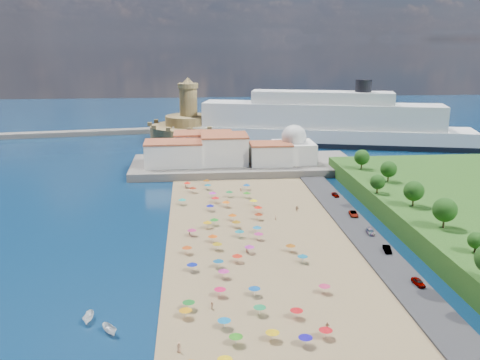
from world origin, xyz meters
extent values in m
plane|color=#071938|center=(0.00, 0.00, 0.00)|extent=(700.00, 700.00, 0.00)
cube|color=#59544C|center=(10.00, 73.00, 1.50)|extent=(90.00, 36.00, 3.00)
cube|color=#59544C|center=(-12.00, 108.00, 1.20)|extent=(18.00, 70.00, 2.40)
cube|color=#59544C|center=(-110.00, 153.00, 1.30)|extent=(199.03, 34.77, 2.60)
cube|color=silver|center=(-18.00, 69.00, 7.50)|extent=(22.00, 14.00, 9.00)
cube|color=silver|center=(2.00, 71.00, 8.50)|extent=(18.00, 16.00, 11.00)
cube|color=silver|center=(20.00, 67.00, 7.00)|extent=(16.00, 12.00, 8.00)
cube|color=silver|center=(-6.00, 83.00, 8.00)|extent=(24.00, 14.00, 10.00)
cube|color=silver|center=(30.00, 71.00, 7.00)|extent=(16.00, 16.00, 8.00)
sphere|color=silver|center=(30.00, 71.00, 13.00)|extent=(10.00, 10.00, 10.00)
cylinder|color=silver|center=(30.00, 71.00, 16.80)|extent=(1.20, 1.20, 1.60)
cylinder|color=#A38851|center=(-12.00, 138.00, 4.00)|extent=(40.00, 40.00, 8.00)
cylinder|color=#A38851|center=(-12.00, 138.00, 10.50)|extent=(24.00, 24.00, 5.00)
cylinder|color=#A38851|center=(-12.00, 138.00, 20.00)|extent=(9.00, 9.00, 14.00)
cylinder|color=#A38851|center=(-12.00, 138.00, 28.20)|extent=(10.40, 10.40, 2.40)
cone|color=#A38851|center=(-12.00, 138.00, 30.90)|extent=(6.00, 6.00, 3.00)
cube|color=black|center=(53.42, 121.21, 1.19)|extent=(148.42, 57.53, 2.37)
cube|color=white|center=(53.42, 121.21, 4.40)|extent=(147.36, 56.89, 8.79)
cube|color=white|center=(53.42, 121.21, 14.66)|extent=(117.98, 45.89, 11.73)
cube|color=white|center=(53.42, 121.21, 23.45)|extent=(69.66, 30.09, 5.86)
cylinder|color=black|center=(72.36, 116.40, 29.31)|extent=(7.82, 7.82, 5.86)
cylinder|color=gray|center=(1.02, -38.46, 1.25)|extent=(0.07, 0.07, 2.00)
cone|color=#0B4897|center=(1.02, -38.46, 2.15)|extent=(2.50, 2.50, 0.60)
cylinder|color=gray|center=(-12.32, -43.13, 1.25)|extent=(0.07, 0.07, 2.00)
cone|color=#136B1F|center=(-12.32, -43.13, 2.15)|extent=(2.50, 2.50, 0.60)
cylinder|color=gray|center=(-5.56, -23.95, 1.25)|extent=(0.07, 0.07, 2.00)
cone|color=navy|center=(-5.56, -23.95, 2.15)|extent=(2.50, 2.50, 0.60)
cylinder|color=gray|center=(1.16, 32.77, 1.25)|extent=(0.07, 0.07, 2.00)
cone|color=#157631|center=(1.16, 32.77, 2.15)|extent=(2.50, 2.50, 0.60)
cylinder|color=gray|center=(14.23, -22.96, 1.25)|extent=(0.07, 0.07, 2.00)
cone|color=#0D5D7F|center=(14.23, -22.96, 2.15)|extent=(2.50, 2.50, 0.60)
cylinder|color=gray|center=(-11.46, -2.92, 1.25)|extent=(0.07, 0.07, 2.00)
cone|color=#AD2560|center=(-11.46, -2.92, 2.15)|extent=(2.50, 2.50, 0.60)
cylinder|color=gray|center=(-5.89, 48.25, 1.25)|extent=(0.07, 0.07, 2.00)
cone|color=#934E0D|center=(-5.89, 48.25, 2.15)|extent=(2.50, 2.50, 0.60)
cylinder|color=gray|center=(-12.92, -46.21, 1.25)|extent=(0.07, 0.07, 2.00)
cone|color=orange|center=(-12.92, -46.21, 2.15)|extent=(2.50, 2.50, 0.60)
cylinder|color=gray|center=(-4.30, -56.19, 1.25)|extent=(0.07, 0.07, 2.00)
cone|color=#278116|center=(-4.30, -56.19, 2.15)|extent=(2.50, 2.50, 0.60)
cylinder|color=gray|center=(2.13, -55.49, 1.25)|extent=(0.07, 0.07, 2.00)
cone|color=gold|center=(2.13, -55.49, 2.15)|extent=(2.50, 2.50, 0.60)
cylinder|color=gray|center=(-5.16, 4.98, 1.25)|extent=(0.07, 0.07, 2.00)
cone|color=#167D1C|center=(-5.16, 4.98, 2.15)|extent=(2.50, 2.50, 0.60)
cylinder|color=gray|center=(6.81, 30.84, 1.25)|extent=(0.07, 0.07, 2.00)
cone|color=#268217|center=(6.81, 30.84, 2.15)|extent=(2.50, 2.50, 0.60)
cylinder|color=gray|center=(-5.69, 42.12, 1.25)|extent=(0.07, 0.07, 2.00)
cone|color=#0D647F|center=(-5.69, 42.12, 2.15)|extent=(2.50, 2.50, 0.60)
cylinder|color=gray|center=(11.52, -55.56, 1.25)|extent=(0.07, 0.07, 2.00)
cone|color=#B90E16|center=(11.52, -55.56, 2.15)|extent=(2.50, 2.50, 0.60)
cylinder|color=gray|center=(7.75, 40.76, 1.25)|extent=(0.07, 0.07, 2.00)
cone|color=#0B4997|center=(7.75, 40.76, 2.15)|extent=(2.50, 2.50, 0.60)
cylinder|color=gray|center=(-5.92, -50.62, 1.25)|extent=(0.07, 0.07, 2.00)
cone|color=#0C69A6|center=(-5.92, -50.62, 2.15)|extent=(2.50, 2.50, 0.60)
cylinder|color=gray|center=(7.85, 8.45, 1.25)|extent=(0.07, 0.07, 2.00)
cone|color=maroon|center=(7.85, 8.45, 2.15)|extent=(2.50, 2.50, 0.60)
cylinder|color=gray|center=(15.50, -38.71, 1.25)|extent=(0.07, 0.07, 2.00)
cone|color=#B62751|center=(15.50, -38.71, 2.15)|extent=(2.50, 2.50, 0.60)
cylinder|color=gray|center=(7.49, -57.58, 1.25)|extent=(0.07, 0.07, 2.00)
cone|color=#160B97|center=(7.49, -57.58, 2.15)|extent=(2.50, 2.50, 0.60)
cylinder|color=gray|center=(8.57, 15.11, 1.25)|extent=(0.07, 0.07, 2.00)
cone|color=#FF1B0B|center=(8.57, 15.11, 2.15)|extent=(2.50, 2.50, 0.60)
cylinder|color=gray|center=(-12.72, -15.07, 1.25)|extent=(0.07, 0.07, 2.00)
cone|color=#B43D0E|center=(-12.72, -15.07, 2.15)|extent=(2.50, 2.50, 0.60)
cylinder|color=gray|center=(1.06, -5.05, 1.25)|extent=(0.07, 0.07, 2.00)
cone|color=#0D6F7E|center=(1.06, -5.05, 2.15)|extent=(2.50, 2.50, 0.60)
cylinder|color=gray|center=(-3.79, 26.31, 1.25)|extent=(0.07, 0.07, 2.00)
cone|color=red|center=(-3.79, 26.31, 2.15)|extent=(2.50, 2.50, 0.60)
cylinder|color=gray|center=(-0.97, -21.38, 1.25)|extent=(0.07, 0.07, 2.00)
cone|color=red|center=(-0.97, -21.38, 2.15)|extent=(2.50, 2.50, 0.60)
cylinder|color=gray|center=(0.88, 2.53, 1.25)|extent=(0.07, 0.07, 2.00)
cone|color=#8C600C|center=(0.88, 2.53, 2.15)|extent=(2.50, 2.50, 0.60)
cylinder|color=gray|center=(-10.87, 38.61, 1.25)|extent=(0.07, 0.07, 2.00)
cone|color=maroon|center=(-10.87, 38.61, 2.15)|extent=(2.50, 2.50, 0.60)
cylinder|color=gray|center=(-4.67, -29.56, 1.25)|extent=(0.07, 0.07, 2.00)
cone|color=#B4267A|center=(-4.67, -29.56, 2.15)|extent=(2.50, 2.50, 0.60)
cylinder|color=gray|center=(-5.97, -38.17, 1.25)|extent=(0.07, 0.07, 2.00)
cone|color=#D41146|center=(-5.97, -38.17, 2.15)|extent=(2.50, 2.50, 0.60)
cylinder|color=gray|center=(-14.35, 25.20, 1.25)|extent=(0.07, 0.07, 2.00)
cone|color=#119F8C|center=(-14.35, 25.20, 2.15)|extent=(2.50, 2.50, 0.60)
cylinder|color=gray|center=(1.09, -46.35, 1.25)|extent=(0.07, 0.07, 2.00)
cone|color=#167E44|center=(1.09, -46.35, 2.15)|extent=(2.50, 2.50, 0.60)
cylinder|color=gray|center=(5.84, -7.32, 1.25)|extent=(0.07, 0.07, 2.00)
cone|color=#B1256F|center=(5.84, -7.32, 2.15)|extent=(2.50, 2.50, 0.60)
cylinder|color=gray|center=(-6.15, -7.98, 1.25)|extent=(0.07, 0.07, 2.00)
cone|color=#CC4709|center=(-6.15, -7.98, 2.15)|extent=(2.50, 2.50, 0.60)
cylinder|color=gray|center=(2.52, -16.00, 1.25)|extent=(0.07, 0.07, 2.00)
cone|color=#A02294|center=(2.52, -16.00, 2.15)|extent=(2.50, 2.50, 0.60)
cone|color=gold|center=(-6.61, -62.74, 2.15)|extent=(2.50, 2.50, 0.60)
cylinder|color=gray|center=(-7.14, 2.85, 1.25)|extent=(0.07, 0.07, 2.00)
cone|color=#D0980B|center=(-7.14, 2.85, 2.15)|extent=(2.50, 2.50, 0.60)
cylinder|color=gray|center=(-5.75, 18.06, 1.25)|extent=(0.07, 0.07, 2.00)
cone|color=#0B0E8F|center=(-5.75, 18.06, 2.15)|extent=(2.50, 2.50, 0.60)
cylinder|color=gray|center=(6.07, -2.43, 1.25)|extent=(0.07, 0.07, 2.00)
cone|color=#11679D|center=(6.07, -2.43, 2.15)|extent=(2.50, 2.50, 0.60)
cylinder|color=gray|center=(7.82, -48.22, 1.25)|extent=(0.07, 0.07, 2.00)
cone|color=#B60E13|center=(7.82, -48.22, 2.15)|extent=(2.50, 2.50, 0.60)
cylinder|color=gray|center=(-5.26, -13.40, 1.25)|extent=(0.07, 0.07, 2.00)
cone|color=#9D7D0E|center=(-5.26, -13.40, 2.15)|extent=(2.50, 2.50, 0.60)
cylinder|color=gray|center=(-4.45, 31.94, 1.25)|extent=(0.07, 0.07, 2.00)
cone|color=#BD28B4|center=(-4.45, 31.94, 2.15)|extent=(2.50, 2.50, 0.60)
cylinder|color=gray|center=(8.03, 22.26, 1.25)|extent=(0.07, 0.07, 2.00)
cone|color=yellow|center=(8.03, 22.26, 2.15)|extent=(2.50, 2.50, 0.60)
cylinder|color=gray|center=(-0.70, 21.33, 1.25)|extent=(0.07, 0.07, 2.00)
cone|color=orange|center=(-0.70, 21.33, 2.15)|extent=(2.50, 2.50, 0.60)
cylinder|color=gray|center=(12.64, -16.20, 1.25)|extent=(0.07, 0.07, 2.00)
cone|color=#924A0D|center=(12.64, -16.20, 2.15)|extent=(2.50, 2.50, 0.60)
cylinder|color=gray|center=(-12.80, 45.48, 1.25)|extent=(0.07, 0.07, 2.00)
cone|color=#FF1B0B|center=(-12.80, 45.48, 2.15)|extent=(2.50, 2.50, 0.60)
cylinder|color=gray|center=(-11.54, -25.34, 1.25)|extent=(0.07, 0.07, 2.00)
cone|color=navy|center=(-11.54, -25.34, 2.15)|extent=(2.50, 2.50, 0.60)
cylinder|color=gray|center=(0.28, 8.47, 1.25)|extent=(0.07, 0.07, 2.00)
cone|color=#C34F08|center=(0.28, 8.47, 2.15)|extent=(2.50, 2.50, 0.60)
imported|color=tan|center=(-12.21, -1.99, 1.12)|extent=(1.02, 1.07, 1.75)
imported|color=tan|center=(20.44, 15.07, 1.17)|extent=(1.75, 1.35, 1.84)
imported|color=tan|center=(1.92, -15.26, 1.08)|extent=(0.81, 0.96, 1.67)
imported|color=tan|center=(-0.08, 22.79, 1.17)|extent=(1.07, 0.95, 1.84)
imported|color=tan|center=(12.36, -53.30, 1.18)|extent=(1.14, 0.59, 1.86)
imported|color=tan|center=(5.45, 37.98, 1.10)|extent=(1.21, 1.22, 1.69)
imported|color=tan|center=(-7.83, -43.20, 1.03)|extent=(0.90, 1.53, 1.57)
imported|color=tan|center=(12.76, 7.63, 1.11)|extent=(0.44, 0.64, 1.72)
imported|color=tan|center=(-13.94, -57.58, 1.20)|extent=(1.10, 0.97, 1.90)
imported|color=tan|center=(-13.34, 43.94, 1.14)|extent=(0.81, 1.13, 1.78)
imported|color=white|center=(-26.38, -50.08, 0.81)|extent=(3.74, 4.33, 1.62)
imported|color=white|center=(-30.94, -45.44, 0.81)|extent=(2.05, 4.34, 1.62)
imported|color=gray|center=(36.00, 28.28, 1.37)|extent=(2.02, 4.09, 1.34)
imported|color=gray|center=(36.00, -6.97, 1.35)|extent=(2.25, 4.65, 1.30)
imported|color=gray|center=(36.00, -37.72, 1.39)|extent=(2.04, 4.20, 1.38)
imported|color=gray|center=(36.00, 8.25, 1.39)|extent=(2.91, 5.23, 1.38)
imported|color=gray|center=(36.00, -19.29, 1.41)|extent=(2.15, 4.49, 1.42)
cylinder|color=#382314|center=(49.87, -34.02, 7.03)|extent=(0.50, 0.50, 2.06)
sphere|color=#14380F|center=(49.87, -34.02, 8.88)|extent=(3.70, 3.70, 3.70)
cylinder|color=#382314|center=(50.33, -18.09, 7.67)|extent=(0.50, 0.50, 3.34)
sphere|color=#14380F|center=(50.33, -18.09, 10.68)|extent=(6.01, 6.01, 6.01)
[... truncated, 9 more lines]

